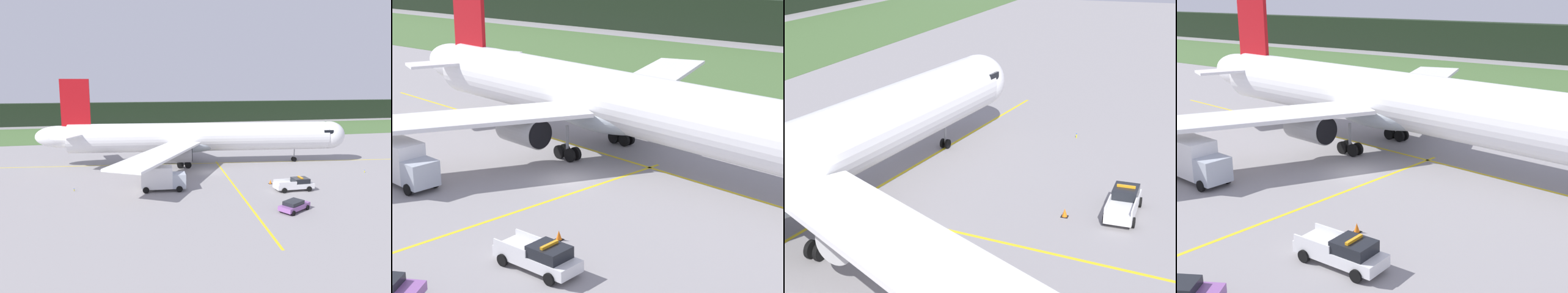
{
  "view_description": "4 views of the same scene",
  "coord_description": "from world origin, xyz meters",
  "views": [
    {
      "loc": [
        -16.09,
        -58.24,
        14.92
      ],
      "look_at": [
        -0.93,
        6.45,
        3.47
      ],
      "focal_mm": 33.04,
      "sensor_mm": 36.0,
      "label": 1
    },
    {
      "loc": [
        34.17,
        -39.81,
        18.54
      ],
      "look_at": [
        5.21,
        -3.83,
        4.7
      ],
      "focal_mm": 63.07,
      "sensor_mm": 36.0,
      "label": 2
    },
    {
      "loc": [
        -34.71,
        -17.41,
        19.69
      ],
      "look_at": [
        6.3,
        -2.99,
        4.96
      ],
      "focal_mm": 58.54,
      "sensor_mm": 36.0,
      "label": 3
    },
    {
      "loc": [
        25.83,
        -34.29,
        14.98
      ],
      "look_at": [
        3.06,
        -1.58,
        3.28
      ],
      "focal_mm": 48.57,
      "sensor_mm": 36.0,
      "label": 4
    }
  ],
  "objects": [
    {
      "name": "taxiway_centerline_main",
      "position": [
        0.26,
        7.2,
        0.0
      ],
      "size": [
        77.33,
        10.16,
        0.01
      ],
      "primitive_type": "cube",
      "rotation": [
        0.0,
        0.0,
        -0.13
      ],
      "color": "yellow",
      "rests_on": "ground"
    },
    {
      "name": "airliner",
      "position": [
        -0.4,
        7.29,
        5.02
      ],
      "size": [
        58.7,
        49.95,
        15.95
      ],
      "color": "white",
      "rests_on": "ground"
    },
    {
      "name": "taxiway_edge_light_east",
      "position": [
        25.9,
        -6.35,
        0.27
      ],
      "size": [
        0.12,
        0.12,
        0.49
      ],
      "color": "yellow",
      "rests_on": "ground"
    },
    {
      "name": "taxiway_centerline_spur",
      "position": [
        1.14,
        -11.13,
        0.0
      ],
      "size": [
        5.16,
        38.2,
        0.01
      ],
      "primitive_type": "cube",
      "rotation": [
        0.0,
        0.0,
        -1.7
      ],
      "color": "yellow",
      "rests_on": "ground"
    },
    {
      "name": "ops_pickup_truck",
      "position": [
        9.1,
        -13.14,
        0.9
      ],
      "size": [
        5.6,
        2.31,
        1.94
      ],
      "color": "white",
      "rests_on": "ground"
    },
    {
      "name": "apron_cone",
      "position": [
        7.13,
        -9.21,
        0.31
      ],
      "size": [
        0.51,
        0.51,
        0.65
      ],
      "color": "black",
      "rests_on": "ground"
    },
    {
      "name": "ground",
      "position": [
        0.0,
        0.0,
        0.0
      ],
      "size": [
        320.0,
        320.0,
        0.0
      ],
      "primitive_type": "plane",
      "color": "gray"
    }
  ]
}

